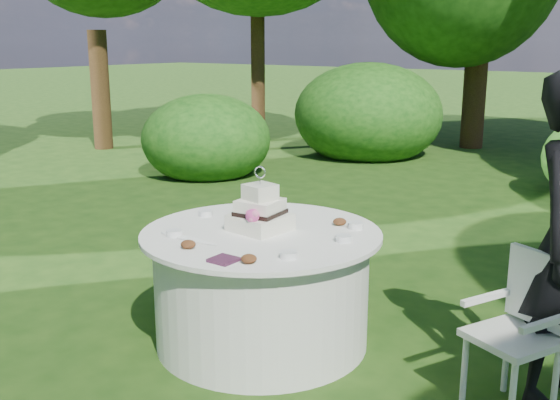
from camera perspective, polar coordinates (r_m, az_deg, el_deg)
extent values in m
plane|color=#1A3B10|center=(4.51, -1.58, -12.15)|extent=(80.00, 80.00, 0.00)
cube|color=#441D37|center=(3.68, -4.93, -5.21)|extent=(0.14, 0.14, 0.02)
ellipsoid|color=white|center=(4.10, -7.95, -3.34)|extent=(0.48, 0.07, 0.01)
cylinder|color=white|center=(4.37, -1.61, -7.78)|extent=(1.40, 1.40, 0.74)
cylinder|color=white|center=(4.24, -1.64, -2.93)|extent=(1.56, 1.56, 0.03)
cube|color=silver|center=(4.25, -1.73, -1.98)|extent=(0.36, 0.36, 0.11)
cube|color=white|center=(4.22, -1.74, -0.68)|extent=(0.28, 0.28, 0.11)
cube|color=beige|center=(4.20, -1.75, 0.65)|extent=(0.21, 0.21, 0.11)
cube|color=black|center=(4.23, -1.73, -1.13)|extent=(0.29, 0.29, 0.04)
sphere|color=#D03D8F|center=(4.09, -2.41, -1.39)|extent=(0.09, 0.09, 0.09)
cylinder|color=silver|center=(4.18, -1.76, 1.65)|extent=(0.01, 0.01, 0.05)
torus|color=white|center=(4.17, -1.76, 2.45)|extent=(0.08, 0.02, 0.08)
cube|color=silver|center=(3.75, 19.59, -11.23)|extent=(0.54, 0.54, 0.04)
cube|color=white|center=(3.79, 21.71, -7.20)|extent=(0.39, 0.20, 0.41)
cylinder|color=white|center=(3.83, 15.75, -14.18)|extent=(0.03, 0.03, 0.42)
cylinder|color=white|center=(3.64, 19.56, -16.04)|extent=(0.03, 0.03, 0.42)
cylinder|color=white|center=(4.05, 19.09, -12.82)|extent=(0.03, 0.03, 0.42)
cylinder|color=white|center=(3.88, 22.84, -14.46)|extent=(0.03, 0.03, 0.42)
cube|color=white|center=(3.80, 17.57, -8.09)|extent=(0.18, 0.35, 0.03)
cube|color=silver|center=(3.58, 22.17, -9.89)|extent=(0.18, 0.35, 0.03)
cylinder|color=white|center=(4.17, -9.22, -2.88)|extent=(0.10, 0.10, 0.04)
cylinder|color=white|center=(4.03, 5.53, -3.35)|extent=(0.10, 0.10, 0.04)
cylinder|color=white|center=(4.32, 6.60, -2.21)|extent=(0.10, 0.10, 0.04)
cylinder|color=white|center=(3.72, 0.75, -4.79)|extent=(0.10, 0.10, 0.04)
cylinder|color=white|center=(4.76, -1.14, -0.63)|extent=(0.10, 0.10, 0.04)
cylinder|color=white|center=(4.63, -6.51, -1.14)|extent=(0.10, 0.10, 0.04)
ellipsoid|color=#562D16|center=(3.93, -8.00, -3.83)|extent=(0.09, 0.09, 0.05)
ellipsoid|color=#562D16|center=(3.64, -2.74, -5.13)|extent=(0.09, 0.09, 0.05)
ellipsoid|color=#562D16|center=(4.38, 5.22, -1.89)|extent=(0.09, 0.09, 0.05)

